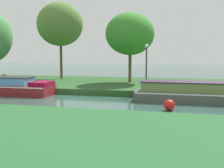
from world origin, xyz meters
TOP-DOWN VIEW (x-y plane):
  - ground_plane at (0.00, 0.00)m, footprint 120.00×120.00m
  - riverbank_far at (0.00, 7.00)m, footprint 72.00×10.00m
  - maroon_barge at (-3.81, 1.20)m, footprint 4.89×1.89m
  - slate_narrowboat at (9.15, 1.20)m, footprint 10.24×1.95m
  - willow_tree_centre at (-4.03, 8.92)m, footprint 4.29×4.17m
  - willow_tree_right at (2.86, 7.27)m, footprint 3.99×4.39m
  - lamp_post at (4.67, 3.35)m, footprint 0.24×0.24m
  - mooring_post_near at (-5.71, 2.56)m, footprint 0.17×0.17m
  - channel_buoy at (6.37, -1.69)m, footprint 0.54×0.54m

SIDE VIEW (x-z plane):
  - ground_plane at x=0.00m, z-range 0.00..0.00m
  - riverbank_far at x=0.00m, z-range 0.00..0.40m
  - channel_buoy at x=6.37m, z-range 0.00..0.54m
  - slate_narrowboat at x=9.15m, z-range -0.08..1.09m
  - maroon_barge at x=-3.81m, z-range -0.08..1.13m
  - mooring_post_near at x=-5.71m, z-range 0.40..1.25m
  - lamp_post at x=4.67m, z-range 0.78..3.78m
  - willow_tree_right at x=2.86m, z-range 1.52..7.23m
  - willow_tree_centre at x=-4.03m, z-range 1.93..9.03m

